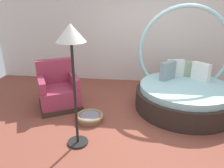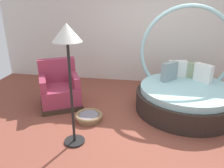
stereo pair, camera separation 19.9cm
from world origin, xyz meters
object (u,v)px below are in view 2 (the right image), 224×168
object	(u,v)px
round_daybed	(185,92)
red_armchair	(60,90)
floor_lamp	(68,45)
pet_basket	(89,116)

from	to	relation	value
round_daybed	red_armchair	world-z (taller)	round_daybed
red_armchair	floor_lamp	xyz separation A→B (m)	(0.72, -1.23, 1.20)
red_armchair	floor_lamp	bearing A→B (deg)	-59.54
round_daybed	pet_basket	xyz separation A→B (m)	(-1.79, -0.78, -0.30)
floor_lamp	pet_basket	bearing A→B (deg)	86.56
red_armchair	floor_lamp	size ratio (longest dim) A/B	0.59
pet_basket	red_armchair	bearing A→B (deg)	145.16
pet_basket	floor_lamp	world-z (taller)	floor_lamp
red_armchair	pet_basket	size ratio (longest dim) A/B	2.12
round_daybed	floor_lamp	xyz separation A→B (m)	(-1.84, -1.48, 1.16)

